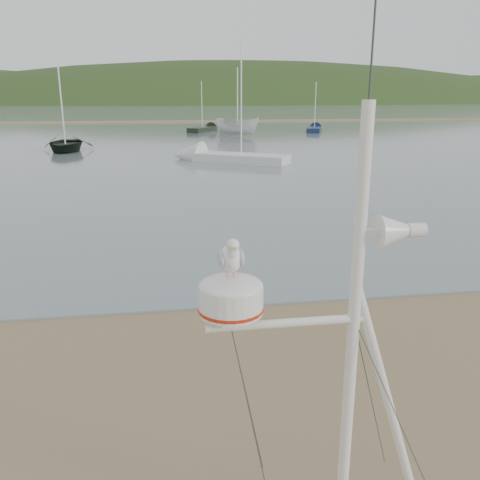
{
  "coord_description": "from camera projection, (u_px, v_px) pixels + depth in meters",
  "views": [
    {
      "loc": [
        1.1,
        -5.22,
        4.11
      ],
      "look_at": [
        2.05,
        1.0,
        2.28
      ],
      "focal_mm": 38.0,
      "sensor_mm": 36.0,
      "label": 1
    }
  ],
  "objects": [
    {
      "name": "ground",
      "position": [
        80.0,
        457.0,
        5.95
      ],
      "size": [
        560.0,
        560.0,
        0.0
      ],
      "primitive_type": "plane",
      "color": "#786445",
      "rests_on": "ground"
    },
    {
      "name": "water",
      "position": [
        155.0,
        109.0,
        131.21
      ],
      "size": [
        560.0,
        256.0,
        0.04
      ],
      "primitive_type": "cube",
      "color": "slate",
      "rests_on": "ground"
    },
    {
      "name": "sandbar",
      "position": [
        152.0,
        122.0,
        72.35
      ],
      "size": [
        560.0,
        7.0,
        0.07
      ],
      "primitive_type": "cube",
      "color": "#786445",
      "rests_on": "water"
    },
    {
      "name": "hill_ridge",
      "position": [
        199.0,
        145.0,
        237.16
      ],
      "size": [
        620.0,
        180.0,
        80.0
      ],
      "color": "#223716",
      "rests_on": "ground"
    },
    {
      "name": "far_cottages",
      "position": [
        164.0,
        93.0,
        191.27
      ],
      "size": [
        294.4,
        6.3,
        8.0
      ],
      "color": "silver",
      "rests_on": "ground"
    },
    {
      "name": "mast_rig",
      "position": [
        341.0,
        442.0,
        4.41
      ],
      "size": [
        2.19,
        2.34,
        4.94
      ],
      "color": "white",
      "rests_on": "ground"
    },
    {
      "name": "boat_dark",
      "position": [
        63.0,
        116.0,
        35.95
      ],
      "size": [
        3.56,
        1.1,
        4.95
      ],
      "primitive_type": "imported",
      "rotation": [
        0.0,
        0.0,
        0.02
      ],
      "color": "black",
      "rests_on": "water"
    },
    {
      "name": "boat_white",
      "position": [
        237.0,
        111.0,
        47.93
      ],
      "size": [
        2.6,
        2.6,
        4.83
      ],
      "primitive_type": "imported",
      "rotation": [
        0.0,
        0.0,
        0.84
      ],
      "color": "silver",
      "rests_on": "water"
    },
    {
      "name": "sailboat_blue_far",
      "position": [
        315.0,
        129.0,
        55.52
      ],
      "size": [
        3.22,
        5.66,
        5.56
      ],
      "color": "#122141",
      "rests_on": "ground"
    },
    {
      "name": "sailboat_white_near",
      "position": [
        211.0,
        156.0,
        31.44
      ],
      "size": [
        7.4,
        5.5,
        7.49
      ],
      "color": "silver",
      "rests_on": "ground"
    },
    {
      "name": "sailboat_dark_mid",
      "position": [
        208.0,
        129.0,
        55.67
      ],
      "size": [
        4.28,
        5.46,
        5.66
      ],
      "color": "black",
      "rests_on": "ground"
    }
  ]
}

